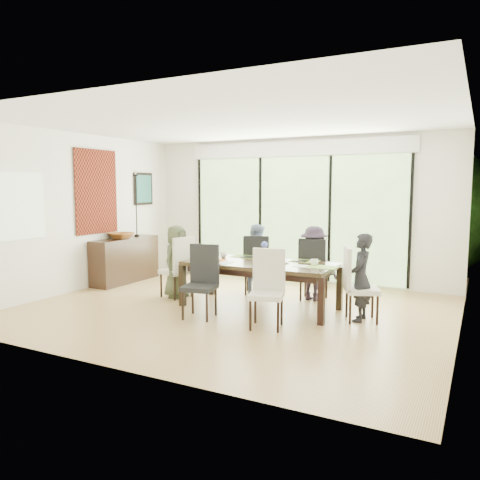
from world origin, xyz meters
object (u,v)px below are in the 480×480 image
at_px(chair_far_left, 257,264).
at_px(person_far_right, 314,263).
at_px(chair_left_end, 176,267).
at_px(cup_b, 266,261).
at_px(chair_near_right, 266,289).
at_px(person_right_end, 361,277).
at_px(chair_far_right, 314,269).
at_px(cup_c, 314,262).
at_px(person_far_left, 256,259).
at_px(person_left_end, 177,261).
at_px(cup_a, 223,255).
at_px(bowl, 121,236).
at_px(chair_near_left, 199,282).
at_px(table_top, 260,264).
at_px(laptop, 207,258).
at_px(sideboard, 125,260).
at_px(chair_right_end, 362,284).
at_px(vase, 264,258).

xyz_separation_m(chair_far_left, person_far_right, (1.00, -0.02, 0.09)).
xyz_separation_m(chair_left_end, cup_b, (1.65, -0.10, 0.22)).
bearing_deg(chair_near_right, person_right_end, 26.34).
xyz_separation_m(chair_far_right, chair_near_right, (-0.05, -1.72, 0.00)).
relative_size(cup_b, cup_c, 0.81).
bearing_deg(cup_b, person_far_left, 122.83).
height_order(person_left_end, cup_a, person_left_end).
bearing_deg(person_left_end, chair_near_right, -113.42).
bearing_deg(bowl, chair_near_left, -27.66).
distance_m(person_left_end, cup_b, 1.64).
bearing_deg(cup_a, person_far_left, 69.81).
xyz_separation_m(table_top, chair_far_left, (-0.45, 0.85, -0.15)).
bearing_deg(chair_near_left, person_left_end, 127.91).
xyz_separation_m(chair_far_left, person_right_end, (1.93, -0.85, 0.09)).
xyz_separation_m(laptop, sideboard, (-2.22, 0.68, -0.28)).
bearing_deg(chair_right_end, chair_left_end, 67.99).
distance_m(table_top, vase, 0.11).
distance_m(chair_right_end, cup_c, 0.74).
height_order(table_top, person_far_left, person_far_left).
height_order(chair_near_right, person_left_end, person_left_end).
xyz_separation_m(chair_left_end, laptop, (0.65, -0.10, 0.19)).
relative_size(chair_right_end, chair_near_right, 1.00).
height_order(chair_far_left, cup_b, chair_far_left).
distance_m(chair_far_left, chair_near_right, 1.96).
distance_m(cup_a, sideboard, 2.42).
height_order(chair_far_left, person_left_end, person_left_end).
relative_size(chair_near_right, cup_a, 8.87).
height_order(chair_near_right, person_far_left, person_far_left).
bearing_deg(person_right_end, chair_near_left, -69.54).
relative_size(table_top, cup_a, 19.35).
xyz_separation_m(chair_right_end, person_far_right, (-0.95, 0.83, 0.09)).
bearing_deg(chair_near_right, table_top, 104.63).
bearing_deg(person_far_right, cup_b, 76.36).
relative_size(chair_right_end, laptop, 3.33).
bearing_deg(person_far_right, chair_far_left, 8.49).
distance_m(person_right_end, vase, 1.44).
bearing_deg(person_right_end, chair_right_end, 86.74).
xyz_separation_m(chair_far_right, sideboard, (-3.62, -0.27, -0.08)).
distance_m(chair_left_end, bowl, 1.68).
relative_size(chair_far_left, person_right_end, 0.85).
distance_m(chair_far_left, sideboard, 2.63).
relative_size(chair_left_end, bowl, 2.27).
height_order(chair_far_right, cup_a, chair_far_right).
bearing_deg(bowl, chair_right_end, -5.94).
bearing_deg(chair_far_left, cup_a, 49.47).
distance_m(cup_a, cup_b, 0.89).
distance_m(table_top, laptop, 0.86).
bearing_deg(bowl, sideboard, 90.00).
distance_m(person_left_end, vase, 1.54).
height_order(person_far_right, cup_a, person_far_right).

